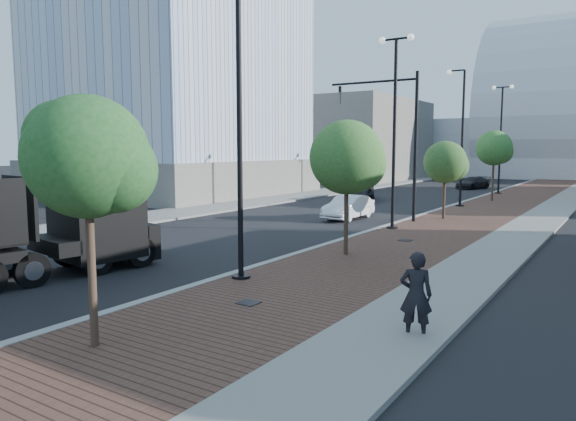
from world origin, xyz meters
The scene contains 22 objects.
sidewalk centered at (3.50, 40.00, 0.06)m, with size 7.00×140.00×0.12m, color #4C2D23.
concrete_strip centered at (6.20, 40.00, 0.07)m, with size 2.40×140.00×0.13m, color slate.
curb centered at (0.00, 40.00, 0.07)m, with size 0.30×140.00×0.14m, color gray.
west_sidewalk centered at (-13.00, 40.00, 0.06)m, with size 4.00×140.00×0.12m, color slate.
white_sedan centered at (-3.17, 24.77, 0.67)m, with size 1.43×4.09×1.35m, color white.
dark_car_mid centered at (-7.65, 35.46, 0.73)m, with size 2.43×5.27×1.46m, color black.
dark_car_far centered at (-2.94, 51.60, 0.60)m, with size 1.68×4.14×1.20m, color black.
pedestrian centered at (6.69, 8.18, 0.94)m, with size 0.68×0.45×1.88m, color black.
streetlight_1 centered at (0.49, 10.00, 4.34)m, with size 1.44×0.56×9.21m.
streetlight_2 centered at (0.60, 22.00, 4.82)m, with size 1.72×0.56×9.28m.
streetlight_3 centered at (0.49, 34.00, 4.34)m, with size 1.44×0.56×9.21m.
streetlight_4 centered at (0.60, 46.00, 4.82)m, with size 1.72×0.56×9.28m.
traffic_mast centered at (-0.30, 25.00, 4.98)m, with size 5.09×0.20×8.00m.
tree_0 centered at (1.65, 4.02, 3.84)m, with size 2.42×2.37×5.04m.
tree_1 centered at (1.65, 15.02, 3.68)m, with size 2.71×2.71×5.04m.
tree_2 centered at (1.65, 27.02, 3.24)m, with size 2.38×2.33×4.42m.
tree_3 centered at (1.65, 39.02, 4.01)m, with size 2.60×2.59×5.32m.
tower_podium centered at (-24.00, 32.00, 1.50)m, with size 19.00×19.00×3.00m, color slate.
convention_center centered at (-2.00, 85.00, 6.00)m, with size 50.00×30.00×50.00m.
commercial_block_nw centered at (-20.00, 60.00, 5.00)m, with size 14.00×20.00×10.00m, color #65615B.
utility_cover_1 centered at (2.40, 8.00, 0.13)m, with size 0.50×0.50×0.02m, color black.
utility_cover_2 centered at (2.40, 19.00, 0.13)m, with size 0.50×0.50×0.02m, color black.
Camera 1 is at (10.41, -2.54, 4.03)m, focal length 33.44 mm.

